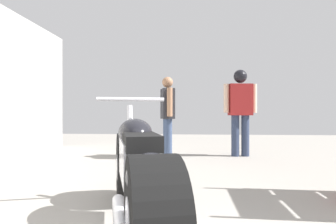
# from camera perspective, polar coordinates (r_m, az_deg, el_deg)

# --- Properties ---
(ground_plane) EXTENTS (15.89, 15.89, 0.00)m
(ground_plane) POSITION_cam_1_polar(r_m,az_deg,el_deg) (4.05, 0.21, -12.76)
(ground_plane) COLOR gray
(motorcycle_maroon_cruiser) EXTENTS (0.93, 2.21, 1.04)m
(motorcycle_maroon_cruiser) POSITION_cam_1_polar(r_m,az_deg,el_deg) (2.30, -5.66, -11.83)
(motorcycle_maroon_cruiser) COLOR black
(motorcycle_maroon_cruiser) RESTS_ON ground_plane
(mechanic_in_blue) EXTENTS (0.32, 0.64, 1.58)m
(mechanic_in_blue) POSITION_cam_1_polar(r_m,az_deg,el_deg) (5.83, -0.09, -0.01)
(mechanic_in_blue) COLOR #384766
(mechanic_in_blue) RESTS_ON ground_plane
(mechanic_with_helmet) EXTENTS (0.69, 0.30, 1.75)m
(mechanic_with_helmet) POSITION_cam_1_polar(r_m,az_deg,el_deg) (6.24, 13.58, 1.42)
(mechanic_with_helmet) COLOR #2D3851
(mechanic_with_helmet) RESTS_ON ground_plane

